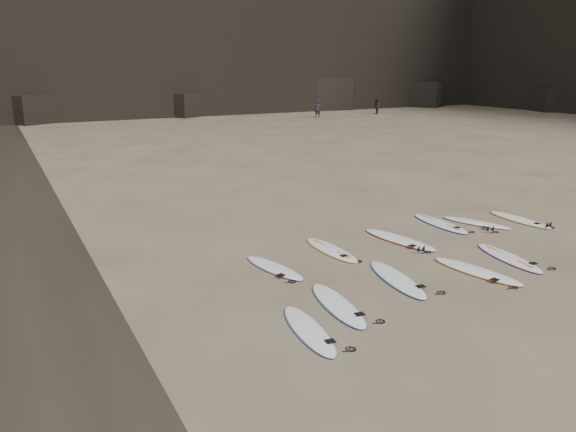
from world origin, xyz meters
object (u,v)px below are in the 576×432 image
at_px(surfboard_0, 309,330).
at_px(surfboard_6, 331,250).
at_px(surfboard_2, 397,279).
at_px(surfboard_4, 509,257).
at_px(surfboard_7, 399,239).
at_px(person_a, 318,109).
at_px(surfboard_8, 440,223).
at_px(surfboard_10, 519,219).
at_px(surfboard_1, 337,304).
at_px(surfboard_5, 274,268).
at_px(surfboard_9, 476,223).
at_px(person_b, 376,106).
at_px(surfboard_3, 477,271).

xyz_separation_m(surfboard_0, surfboard_6, (3.05, 4.04, 0.00)).
distance_m(surfboard_2, surfboard_4, 3.72).
xyz_separation_m(surfboard_4, surfboard_7, (-1.63, 2.70, 0.00)).
distance_m(surfboard_7, person_a, 39.54).
bearing_deg(surfboard_8, surfboard_4, -97.84).
bearing_deg(surfboard_7, surfboard_0, -153.87).
height_order(surfboard_0, surfboard_10, surfboard_10).
relative_size(surfboard_1, surfboard_10, 1.01).
bearing_deg(surfboard_5, surfboard_1, -96.78).
xyz_separation_m(surfboard_2, surfboard_10, (7.16, 2.41, -0.00)).
distance_m(surfboard_6, surfboard_9, 5.81).
bearing_deg(person_b, surfboard_3, -12.27).
relative_size(surfboard_0, surfboard_9, 1.02).
bearing_deg(surfboard_5, surfboard_7, -6.14).
distance_m(surfboard_0, surfboard_4, 7.12).
bearing_deg(person_a, surfboard_2, 81.59).
bearing_deg(surfboard_5, surfboard_10, -9.60).
bearing_deg(surfboard_8, person_b, 59.90).
relative_size(surfboard_3, surfboard_10, 1.03).
height_order(surfboard_4, person_b, person_b).
distance_m(surfboard_10, person_b, 41.05).
height_order(surfboard_3, surfboard_4, same).
bearing_deg(surfboard_5, surfboard_9, -6.38).
relative_size(surfboard_10, person_a, 1.53).
height_order(surfboard_7, surfboard_8, surfboard_7).
height_order(surfboard_6, person_a, person_a).
bearing_deg(surfboard_2, surfboard_4, 7.96).
bearing_deg(surfboard_7, surfboard_4, -68.57).
xyz_separation_m(surfboard_2, surfboard_7, (2.08, 2.53, 0.00)).
distance_m(surfboard_3, surfboard_9, 4.75).
distance_m(surfboard_8, person_b, 41.73).
relative_size(surfboard_2, person_a, 1.61).
bearing_deg(surfboard_7, surfboard_8, 8.61).
xyz_separation_m(surfboard_3, surfboard_8, (2.23, 3.82, 0.00)).
xyz_separation_m(person_a, person_b, (7.33, 0.38, -0.02)).
bearing_deg(surfboard_8, surfboard_5, -166.90).
distance_m(surfboard_4, surfboard_8, 3.53).
xyz_separation_m(surfboard_1, surfboard_8, (6.53, 3.90, 0.00)).
bearing_deg(surfboard_7, surfboard_2, -139.24).
height_order(person_a, person_b, person_a).
bearing_deg(surfboard_7, surfboard_5, 175.37).
xyz_separation_m(surfboard_9, person_a, (14.49, 34.94, 0.78)).
height_order(surfboard_9, person_b, person_b).
bearing_deg(surfboard_1, surfboard_4, 12.68).
xyz_separation_m(surfboard_7, person_b, (25.29, 35.60, 0.75)).
distance_m(surfboard_0, surfboard_1, 1.39).
bearing_deg(surfboard_0, person_b, 59.98).
height_order(surfboard_0, surfboard_6, surfboard_6).
relative_size(surfboard_1, surfboard_6, 1.02).
xyz_separation_m(surfboard_3, surfboard_7, (-0.08, 3.05, 0.00)).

